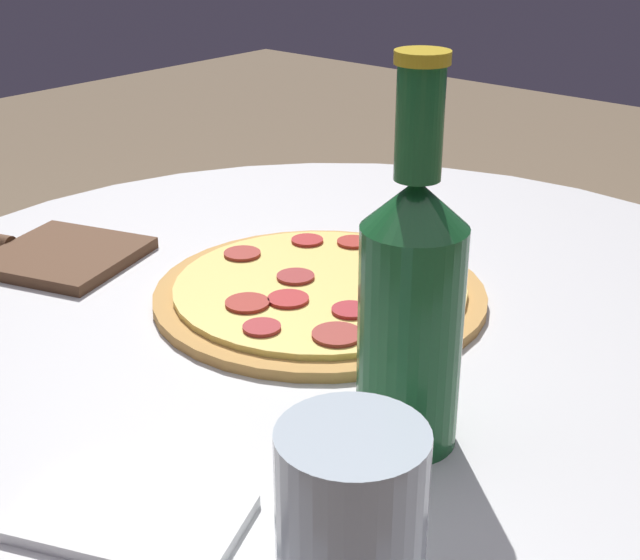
{
  "coord_description": "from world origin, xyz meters",
  "views": [
    {
      "loc": [
        -0.47,
        0.57,
        1.07
      ],
      "look_at": [
        0.04,
        -0.01,
        0.73
      ],
      "focal_mm": 50.0,
      "sensor_mm": 36.0,
      "label": 1
    }
  ],
  "objects_px": {
    "pizza": "(320,292)",
    "drinking_glass": "(351,526)",
    "beer_bottle": "(411,304)",
    "pizza_paddle": "(39,251)"
  },
  "relations": [
    {
      "from": "pizza",
      "to": "drinking_glass",
      "type": "height_order",
      "value": "drinking_glass"
    },
    {
      "from": "pizza",
      "to": "pizza_paddle",
      "type": "height_order",
      "value": "pizza"
    },
    {
      "from": "beer_bottle",
      "to": "pizza_paddle",
      "type": "xyz_separation_m",
      "value": [
        0.49,
        -0.02,
        -0.1
      ]
    },
    {
      "from": "pizza",
      "to": "pizza_paddle",
      "type": "bearing_deg",
      "value": 21.18
    },
    {
      "from": "beer_bottle",
      "to": "pizza",
      "type": "bearing_deg",
      "value": -34.31
    },
    {
      "from": "pizza",
      "to": "beer_bottle",
      "type": "xyz_separation_m",
      "value": [
        -0.2,
        0.13,
        0.1
      ]
    },
    {
      "from": "beer_bottle",
      "to": "drinking_glass",
      "type": "height_order",
      "value": "beer_bottle"
    },
    {
      "from": "drinking_glass",
      "to": "pizza",
      "type": "bearing_deg",
      "value": -46.74
    },
    {
      "from": "beer_bottle",
      "to": "drinking_glass",
      "type": "xyz_separation_m",
      "value": [
        -0.07,
        0.15,
        -0.05
      ]
    },
    {
      "from": "pizza_paddle",
      "to": "drinking_glass",
      "type": "height_order",
      "value": "drinking_glass"
    }
  ]
}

